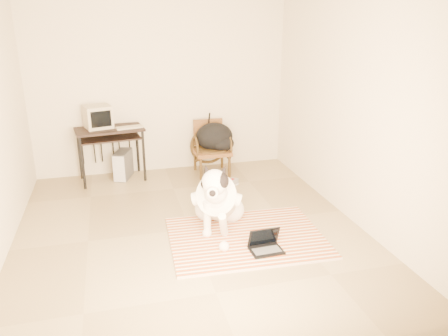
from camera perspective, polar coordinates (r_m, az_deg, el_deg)
name	(u,v)px	position (r m, az deg, el deg)	size (l,w,h in m)	color
floor	(190,229)	(5.29, -4.49, -7.94)	(4.50, 4.50, 0.00)	#94815A
wall_back	(161,87)	(7.01, -8.20, 10.39)	(4.50, 4.50, 0.00)	beige
wall_front	(250,197)	(2.74, 3.43, -3.80)	(4.50, 4.50, 0.00)	beige
wall_right	(350,109)	(5.52, 16.16, 7.41)	(4.50, 4.50, 0.00)	beige
rug	(246,237)	(5.08, 2.95, -9.03)	(1.80, 1.41, 0.02)	#C14414
dog	(218,200)	(5.15, -0.81, -4.18)	(0.68, 1.26, 0.92)	white
laptop	(265,245)	(4.80, 5.41, -9.97)	(0.36, 0.27, 0.24)	black
computer_desk	(110,136)	(6.79, -14.69, 4.08)	(1.05, 0.68, 0.82)	black
crt_monitor	(98,117)	(6.81, -16.15, 6.44)	(0.45, 0.44, 0.33)	#B4A88D
desk_keyboard	(129,127)	(6.70, -12.28, 5.21)	(0.39, 0.14, 0.03)	#B4A88D
pc_tower	(123,165)	(6.99, -13.03, 0.43)	(0.33, 0.49, 0.43)	#4C4C4F
rattan_chair	(211,147)	(6.97, -1.72, 2.70)	(0.55, 0.54, 0.84)	brown
backpack	(216,138)	(6.92, -1.08, 3.98)	(0.59, 0.52, 0.44)	black
sneaker_left	(207,191)	(6.25, -2.25, -3.02)	(0.20, 0.30, 0.10)	white
sneaker_right	(230,184)	(6.51, 0.82, -2.05)	(0.29, 0.27, 0.10)	white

